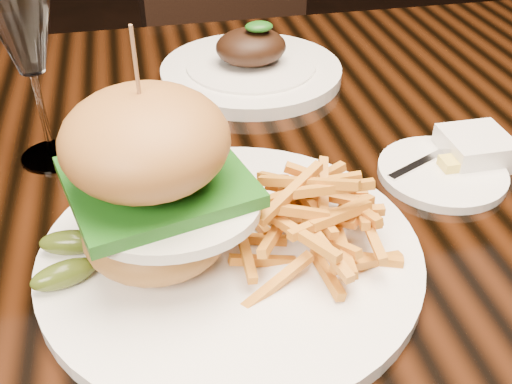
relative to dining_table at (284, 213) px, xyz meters
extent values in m
cube|color=black|center=(0.00, 0.00, 0.06)|extent=(1.60, 0.90, 0.04)
cylinder|color=white|center=(-0.09, -0.15, 0.08)|extent=(0.34, 0.34, 0.01)
ellipsoid|color=#9A6331|center=(-0.15, -0.15, 0.12)|extent=(0.13, 0.13, 0.06)
ellipsoid|color=silver|center=(-0.14, -0.17, 0.15)|extent=(0.14, 0.11, 0.01)
ellipsoid|color=orange|center=(-0.11, -0.18, 0.16)|extent=(0.03, 0.03, 0.01)
cube|color=#1D6519|center=(-0.15, -0.15, 0.16)|extent=(0.17, 0.16, 0.01)
ellipsoid|color=#945A28|center=(-0.15, -0.15, 0.21)|extent=(0.13, 0.13, 0.08)
cylinder|color=#9B6E48|center=(-0.15, -0.15, 0.25)|extent=(0.00, 0.00, 0.10)
ellipsoid|color=#2D3C10|center=(-0.23, -0.17, 0.10)|extent=(0.06, 0.04, 0.02)
ellipsoid|color=#2D3C10|center=(-0.23, -0.13, 0.10)|extent=(0.06, 0.03, 0.02)
cylinder|color=white|center=(0.16, -0.07, 0.08)|extent=(0.14, 0.14, 0.01)
cube|color=#F5DA4F|center=(0.17, -0.07, 0.09)|extent=(0.02, 0.02, 0.01)
cube|color=silver|center=(0.15, -0.05, 0.09)|extent=(0.11, 0.06, 0.00)
cube|color=white|center=(0.21, -0.05, 0.09)|extent=(0.08, 0.08, 0.03)
cylinder|color=white|center=(-0.26, 0.06, 0.08)|extent=(0.07, 0.07, 0.00)
cylinder|color=white|center=(-0.26, 0.06, 0.13)|extent=(0.01, 0.01, 0.10)
cone|color=white|center=(-0.26, 0.06, 0.23)|extent=(0.07, 0.07, 0.09)
cylinder|color=white|center=(0.00, 0.22, 0.09)|extent=(0.26, 0.26, 0.02)
cylinder|color=white|center=(0.00, 0.22, 0.09)|extent=(0.18, 0.18, 0.02)
ellipsoid|color=black|center=(0.00, 0.22, 0.12)|extent=(0.10, 0.08, 0.05)
ellipsoid|color=#1D6519|center=(0.01, 0.21, 0.15)|extent=(0.04, 0.03, 0.01)
cube|color=black|center=(0.15, 0.80, -0.22)|extent=(0.56, 0.56, 0.06)
cylinder|color=black|center=(0.01, 0.57, -0.45)|extent=(0.04, 0.04, 0.45)
cylinder|color=black|center=(0.38, 0.66, -0.45)|extent=(0.04, 0.04, 0.45)
cylinder|color=black|center=(-0.08, 0.94, -0.45)|extent=(0.04, 0.04, 0.45)
cylinder|color=black|center=(0.29, 1.03, -0.45)|extent=(0.04, 0.04, 0.45)
camera|label=1|loc=(-0.15, -0.55, 0.45)|focal=42.00mm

